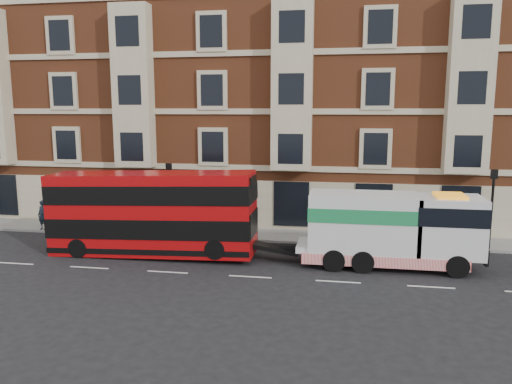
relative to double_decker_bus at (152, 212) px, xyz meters
The scene contains 8 objects.
ground 6.69m from the double_decker_bus, 24.37° to the right, with size 120.00×120.00×0.00m, color black.
sidewalk 7.86m from the double_decker_bus, 40.67° to the left, with size 90.00×3.00×0.15m, color slate.
victorian_terrace 15.89m from the double_decker_bus, 63.40° to the left, with size 45.00×12.00×20.40m.
lamp_post_west 3.64m from the double_decker_bus, 94.50° to the left, with size 0.35×0.15×4.35m.
lamp_post_east 18.08m from the double_decker_bus, 11.52° to the left, with size 0.35×0.15×4.35m.
double_decker_bus is the anchor object (origin of this frame).
tow_truck 12.06m from the double_decker_bus, ahead, with size 8.68×2.57×3.62m.
pedestrian 9.46m from the double_decker_bus, 157.32° to the left, with size 0.68×0.45×1.86m, color #17212E.
Camera 1 is at (3.96, -21.68, 7.65)m, focal length 35.00 mm.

